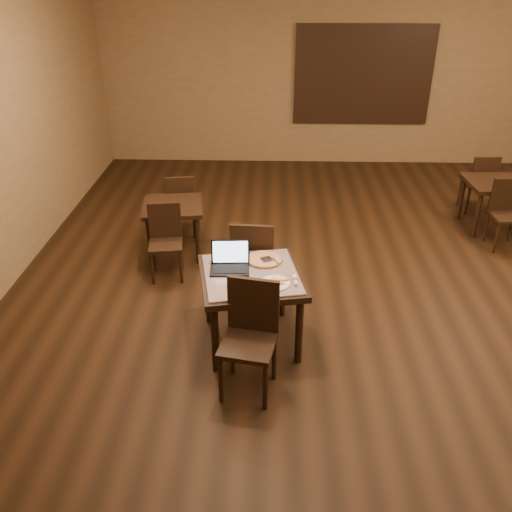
{
  "coord_description": "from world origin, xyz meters",
  "views": [
    {
      "loc": [
        -1.04,
        -4.66,
        3.3
      ],
      "look_at": [
        -1.17,
        -0.22,
        0.85
      ],
      "focal_mm": 38.0,
      "sensor_mm": 36.0,
      "label": 1
    }
  ],
  "objects_px": {
    "other_table_b": "(173,213)",
    "tiled_table": "(251,283)",
    "other_table_a": "(494,189)",
    "other_table_b_chair_near": "(166,236)",
    "laptop": "(230,261)",
    "pizza_pan": "(265,260)",
    "chair_main_far": "(253,259)",
    "chair_main_near": "(250,331)",
    "other_table_a_chair_near": "(506,209)",
    "other_table_b_chair_far": "(181,202)",
    "other_table_a_chair_far": "(480,181)"
  },
  "relations": [
    {
      "from": "other_table_a_chair_far",
      "to": "chair_main_far",
      "type": "bearing_deg",
      "value": 35.34
    },
    {
      "from": "other_table_b_chair_near",
      "to": "other_table_b_chair_far",
      "type": "distance_m",
      "value": 1.01
    },
    {
      "from": "laptop",
      "to": "pizza_pan",
      "type": "xyz_separation_m",
      "value": [
        0.32,
        0.13,
        -0.06
      ]
    },
    {
      "from": "other_table_a_chair_far",
      "to": "other_table_b_chair_near",
      "type": "bearing_deg",
      "value": 20.88
    },
    {
      "from": "other_table_b_chair_near",
      "to": "other_table_b",
      "type": "bearing_deg",
      "value": 81.04
    },
    {
      "from": "chair_main_near",
      "to": "other_table_b_chair_near",
      "type": "bearing_deg",
      "value": 130.59
    },
    {
      "from": "other_table_a",
      "to": "other_table_b",
      "type": "distance_m",
      "value": 4.29
    },
    {
      "from": "chair_main_far",
      "to": "pizza_pan",
      "type": "distance_m",
      "value": 0.44
    },
    {
      "from": "chair_main_near",
      "to": "other_table_a",
      "type": "relative_size",
      "value": 1.32
    },
    {
      "from": "pizza_pan",
      "to": "other_table_a_chair_far",
      "type": "distance_m",
      "value": 4.24
    },
    {
      "from": "other_table_b",
      "to": "tiled_table",
      "type": "bearing_deg",
      "value": -67.68
    },
    {
      "from": "other_table_a_chair_near",
      "to": "other_table_a_chair_far",
      "type": "xyz_separation_m",
      "value": [
        0.01,
        1.02,
        0.0
      ]
    },
    {
      "from": "tiled_table",
      "to": "chair_main_near",
      "type": "xyz_separation_m",
      "value": [
        0.02,
        -0.61,
        -0.09
      ]
    },
    {
      "from": "laptop",
      "to": "other_table_b_chair_near",
      "type": "xyz_separation_m",
      "value": [
        -0.84,
        1.16,
        -0.34
      ]
    },
    {
      "from": "other_table_a",
      "to": "other_table_b",
      "type": "bearing_deg",
      "value": -171.49
    },
    {
      "from": "pizza_pan",
      "to": "other_table_a",
      "type": "relative_size",
      "value": 0.46
    },
    {
      "from": "tiled_table",
      "to": "chair_main_near",
      "type": "relative_size",
      "value": 1.06
    },
    {
      "from": "other_table_a",
      "to": "other_table_b_chair_far",
      "type": "xyz_separation_m",
      "value": [
        -4.19,
        -0.38,
        -0.07
      ]
    },
    {
      "from": "pizza_pan",
      "to": "other_table_a_chair_far",
      "type": "xyz_separation_m",
      "value": [
        3.06,
        2.93,
        -0.27
      ]
    },
    {
      "from": "laptop",
      "to": "other_table_a_chair_far",
      "type": "distance_m",
      "value": 4.57
    },
    {
      "from": "other_table_b_chair_far",
      "to": "other_table_a_chair_far",
      "type": "bearing_deg",
      "value": -175.78
    },
    {
      "from": "chair_main_far",
      "to": "other_table_a",
      "type": "distance_m",
      "value": 3.78
    },
    {
      "from": "laptop",
      "to": "pizza_pan",
      "type": "distance_m",
      "value": 0.35
    },
    {
      "from": "chair_main_near",
      "to": "other_table_a_chair_near",
      "type": "relative_size",
      "value": 1.16
    },
    {
      "from": "other_table_b_chair_near",
      "to": "pizza_pan",
      "type": "bearing_deg",
      "value": -49.31
    },
    {
      "from": "laptop",
      "to": "other_table_a_chair_far",
      "type": "height_order",
      "value": "laptop"
    },
    {
      "from": "other_table_b",
      "to": "other_table_a_chair_near",
      "type": "bearing_deg",
      "value": -2.65
    },
    {
      "from": "other_table_a_chair_far",
      "to": "other_table_b",
      "type": "relative_size",
      "value": 1.09
    },
    {
      "from": "chair_main_near",
      "to": "laptop",
      "type": "relative_size",
      "value": 2.72
    },
    {
      "from": "chair_main_near",
      "to": "other_table_a_chair_near",
      "type": "bearing_deg",
      "value": 52.47
    },
    {
      "from": "other_table_a_chair_near",
      "to": "other_table_b_chair_far",
      "type": "height_order",
      "value": "other_table_a_chair_near"
    },
    {
      "from": "pizza_pan",
      "to": "other_table_a_chair_near",
      "type": "bearing_deg",
      "value": 32.01
    },
    {
      "from": "laptop",
      "to": "other_table_b_chair_far",
      "type": "relative_size",
      "value": 0.43
    },
    {
      "from": "tiled_table",
      "to": "other_table_b_chair_far",
      "type": "relative_size",
      "value": 1.24
    },
    {
      "from": "tiled_table",
      "to": "other_table_a",
      "type": "xyz_separation_m",
      "value": [
        3.17,
        2.66,
        -0.1
      ]
    },
    {
      "from": "chair_main_near",
      "to": "other_table_a",
      "type": "distance_m",
      "value": 4.55
    },
    {
      "from": "laptop",
      "to": "other_table_b_chair_near",
      "type": "height_order",
      "value": "laptop"
    },
    {
      "from": "other_table_b",
      "to": "laptop",
      "type": "bearing_deg",
      "value": -71.36
    },
    {
      "from": "other_table_b_chair_far",
      "to": "other_table_a_chair_near",
      "type": "bearing_deg",
      "value": 170.45
    },
    {
      "from": "laptop",
      "to": "other_table_b_chair_far",
      "type": "distance_m",
      "value": 2.34
    },
    {
      "from": "other_table_a",
      "to": "other_table_a_chair_far",
      "type": "height_order",
      "value": "other_table_a_chair_far"
    },
    {
      "from": "chair_main_near",
      "to": "laptop",
      "type": "height_order",
      "value": "chair_main_near"
    },
    {
      "from": "chair_main_far",
      "to": "other_table_a",
      "type": "height_order",
      "value": "chair_main_far"
    },
    {
      "from": "pizza_pan",
      "to": "other_table_a",
      "type": "bearing_deg",
      "value": 38.36
    },
    {
      "from": "chair_main_near",
      "to": "other_table_b_chair_near",
      "type": "xyz_separation_m",
      "value": [
        -1.05,
        1.88,
        -0.08
      ]
    },
    {
      "from": "chair_main_near",
      "to": "pizza_pan",
      "type": "distance_m",
      "value": 0.88
    },
    {
      "from": "other_table_a",
      "to": "other_table_b_chair_near",
      "type": "xyz_separation_m",
      "value": [
        -4.21,
        -1.39,
        -0.07
      ]
    },
    {
      "from": "other_table_a",
      "to": "other_table_b_chair_near",
      "type": "distance_m",
      "value": 4.44
    },
    {
      "from": "chair_main_far",
      "to": "other_table_b_chair_near",
      "type": "height_order",
      "value": "chair_main_far"
    },
    {
      "from": "tiled_table",
      "to": "other_table_a_chair_near",
      "type": "relative_size",
      "value": 1.23
    }
  ]
}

